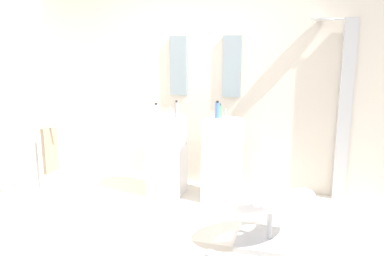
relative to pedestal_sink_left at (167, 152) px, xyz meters
The scene contains 13 objects.
ground_plane 1.29m from the pedestal_sink_left, 73.28° to the right, with size 4.80×3.60×0.04m, color silver.
rear_partition 1.00m from the pedestal_sink_left, 57.25° to the left, with size 4.80×0.10×2.60m, color beige.
pedestal_sink_left is the anchor object (origin of this frame).
pedestal_sink_right 0.68m from the pedestal_sink_left, ahead, with size 0.48×0.48×1.05m.
vanity_mirror_left 1.10m from the pedestal_sink_left, 90.00° to the left, with size 0.22×0.03×0.73m, color #8C9EA8.
vanity_mirror_right 1.29m from the pedestal_sink_left, 33.97° to the left, with size 0.22×0.03×0.73m, color #8C9EA8.
shower_column 2.08m from the pedestal_sink_left, 11.62° to the left, with size 0.49×0.24×2.05m.
lounge_chair 1.60m from the pedestal_sink_left, 34.86° to the right, with size 1.07×1.07×0.65m.
towel_rack 1.33m from the pedestal_sink_left, 145.89° to the right, with size 0.37×0.22×0.95m.
soap_bottle_white 0.52m from the pedestal_sink_left, 166.37° to the right, with size 0.06×0.06×0.16m.
soap_bottle_blue 0.79m from the pedestal_sink_left, ahead, with size 0.06×0.06×0.19m.
soap_bottle_grey 0.54m from the pedestal_sink_left, ahead, with size 0.04×0.04×0.19m.
soap_bottle_green 0.80m from the pedestal_sink_left, ahead, with size 0.05×0.05×0.16m.
Camera 1 is at (1.22, -2.97, 1.71)m, focal length 35.53 mm.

